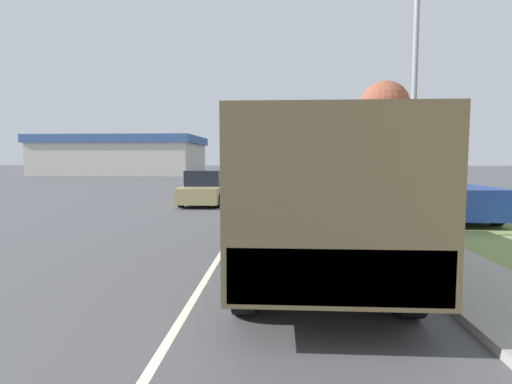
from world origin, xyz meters
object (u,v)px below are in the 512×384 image
military_truck (312,187)px  car_third_ahead (243,175)px  car_second_ahead (237,179)px  lamp_post (407,71)px  car_nearest_ahead (205,189)px  car_farthest_ahead (284,168)px  car_fourth_ahead (254,170)px  pickup_truck (440,192)px

military_truck → car_third_ahead: (-3.95, 29.53, -0.94)m
military_truck → car_second_ahead: 19.58m
car_second_ahead → lamp_post: size_ratio=0.65×
car_nearest_ahead → car_farthest_ahead: bearing=84.3°
car_nearest_ahead → car_fourth_ahead: 28.84m
military_truck → car_nearest_ahead: 11.60m
car_farthest_ahead → car_nearest_ahead: bearing=-95.7°
car_fourth_ahead → car_farthest_ahead: size_ratio=0.88×
car_fourth_ahead → lamp_post: size_ratio=0.59×
car_second_ahead → pickup_truck: size_ratio=0.86×
car_third_ahead → pickup_truck: 24.10m
pickup_truck → lamp_post: (-2.57, -4.10, 3.47)m
military_truck → car_nearest_ahead: military_truck is taller
military_truck → car_third_ahead: 29.80m
car_nearest_ahead → car_fourth_ahead: (0.54, 28.84, 0.05)m
car_nearest_ahead → car_third_ahead: size_ratio=0.94×
car_third_ahead → car_farthest_ahead: bearing=80.1°
car_third_ahead → pickup_truck: (9.17, -22.28, 0.26)m
car_third_ahead → car_farthest_ahead: size_ratio=0.97×
car_fourth_ahead → pickup_truck: size_ratio=0.78×
lamp_post → pickup_truck: bearing=57.9°
pickup_truck → car_third_ahead: bearing=112.4°
car_fourth_ahead → pickup_truck: bearing=-74.9°
military_truck → pickup_truck: 8.96m
car_fourth_ahead → car_farthest_ahead: car_fourth_ahead is taller
military_truck → car_second_ahead: size_ratio=1.51×
military_truck → car_second_ahead: bearing=100.2°
car_nearest_ahead → lamp_post: (6.71, -7.69, 3.65)m
pickup_truck → car_nearest_ahead: bearing=158.9°
pickup_truck → car_farthest_ahead: bearing=96.4°
military_truck → car_third_ahead: military_truck is taller
military_truck → car_farthest_ahead: 52.95m
military_truck → car_farthest_ahead: size_ratio=1.46×
car_nearest_ahead → lamp_post: size_ratio=0.62×
car_farthest_ahead → lamp_post: size_ratio=0.67×
car_second_ahead → car_fourth_ahead: bearing=90.2°
car_third_ahead → lamp_post: (6.60, -26.38, 3.73)m
car_nearest_ahead → pickup_truck: size_ratio=0.81×
car_fourth_ahead → car_farthest_ahead: (3.64, 13.27, -0.08)m
car_third_ahead → lamp_post: size_ratio=0.65×
car_nearest_ahead → car_farthest_ahead: (4.18, 42.11, -0.03)m
car_second_ahead → lamp_post: bearing=-69.3°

